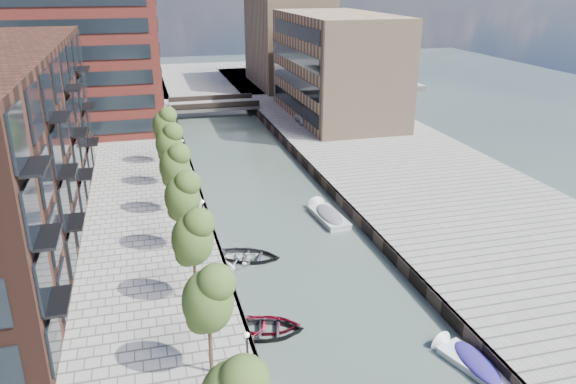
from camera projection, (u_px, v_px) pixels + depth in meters
name	position (u px, v px, depth m)	size (l,w,h in m)	color
water	(258.00, 183.00, 56.72)	(300.00, 300.00, 0.00)	#38473F
quay_right	(403.00, 166.00, 60.39)	(20.00, 140.00, 1.00)	gray
quay_wall_left	(197.00, 184.00, 55.08)	(0.25, 140.00, 1.00)	#332823
quay_wall_right	(315.00, 174.00, 58.01)	(0.25, 140.00, 1.00)	#332823
far_closure	(194.00, 80.00, 110.67)	(80.00, 40.00, 1.00)	gray
apartment_block	(11.00, 150.00, 40.02)	(8.00, 38.00, 14.00)	black
tower	(79.00, 7.00, 69.45)	(18.00, 18.00, 30.00)	maroon
tan_block_near	(336.00, 66.00, 77.55)	(12.00, 25.00, 14.00)	#9C7D60
tan_block_far	(288.00, 40.00, 100.65)	(12.00, 20.00, 16.00)	#9C7D60
bridge	(213.00, 105.00, 85.09)	(13.00, 6.00, 1.30)	gray
tree_1	(208.00, 297.00, 26.62)	(2.50, 2.50, 5.95)	#382619
tree_2	(192.00, 236.00, 32.93)	(2.50, 2.50, 5.95)	#382619
tree_3	(182.00, 194.00, 39.24)	(2.50, 2.50, 5.95)	#382619
tree_4	(175.00, 164.00, 45.56)	(2.50, 2.50, 5.95)	#382619
tree_5	(169.00, 141.00, 51.87)	(2.50, 2.50, 5.95)	#382619
tree_6	(164.00, 124.00, 58.19)	(2.50, 2.50, 5.95)	#382619
lamp_0	(248.00, 363.00, 24.87)	(0.24, 0.24, 4.12)	black
lamp_1	(204.00, 221.00, 39.30)	(0.24, 0.24, 4.12)	black
lamp_2	(183.00, 156.00, 53.73)	(0.24, 0.24, 4.12)	black
sloop_1	(265.00, 334.00, 32.78)	(3.34, 4.67, 0.97)	black
sloop_2	(268.00, 328.00, 33.34)	(2.86, 4.00, 0.83)	maroon
sloop_3	(232.00, 266.00, 40.55)	(3.25, 4.55, 0.94)	white
sloop_4	(249.00, 259.00, 41.50)	(3.35, 4.69, 0.97)	#242427
motorboat_3	(470.00, 362.00, 30.15)	(2.97, 4.93, 1.55)	white
motorboat_4	(326.00, 215.00, 48.61)	(2.37, 5.75, 1.87)	#B4B5B2
car	(303.00, 118.00, 75.86)	(1.66, 4.12, 1.40)	silver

